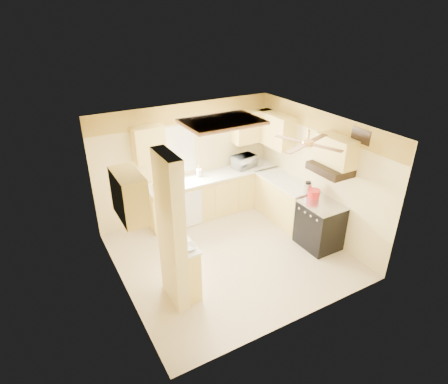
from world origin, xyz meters
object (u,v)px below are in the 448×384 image
microwave (244,161)px  dutch_oven (314,194)px  stove (320,225)px  bowl (189,247)px  kettle (308,188)px

microwave → dutch_oven: bearing=92.8°
stove → bowl: bowl is taller
dutch_oven → bowl: bearing=-172.1°
microwave → bowl: (-2.44, -2.29, -0.11)m
stove → kettle: (0.03, 0.47, 0.59)m
stove → kettle: kettle is taller
kettle → microwave: bearing=102.9°
microwave → kettle: bearing=94.2°
dutch_oven → kettle: bearing=87.7°
stove → dutch_oven: dutch_oven is taller
bowl → kettle: kettle is taller
stove → microwave: size_ratio=1.78×
bowl → kettle: bearing=11.5°
dutch_oven → kettle: (0.01, 0.18, 0.05)m
stove → bowl: size_ratio=3.80×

